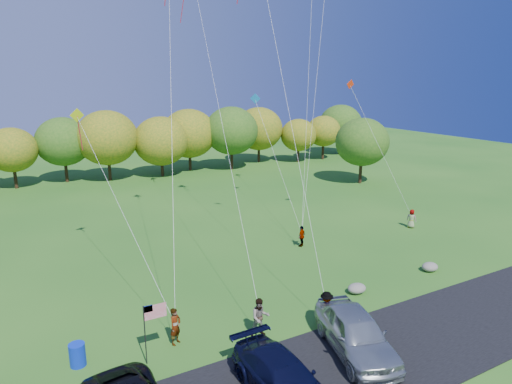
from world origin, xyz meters
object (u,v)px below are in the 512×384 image
minivan_navy (283,379)px  flyer_c (326,309)px  flyer_a (175,326)px  trash_barrel (77,355)px  flyer_d (302,236)px  minivan_silver (356,333)px  flyer_e (411,219)px  flyer_b (260,317)px

minivan_navy → flyer_c: (4.69, 3.42, 0.05)m
flyer_a → minivan_navy: bearing=-100.1°
flyer_a → trash_barrel: 4.21m
flyer_d → trash_barrel: 17.68m
minivan_silver → flyer_e: (15.57, 11.08, -0.24)m
flyer_d → flyer_e: 10.16m
minivan_silver → flyer_c: minivan_silver is taller
flyer_a → flyer_d: bearing=-1.4°
flyer_d → flyer_e: flyer_d is taller
flyer_a → flyer_c: (6.98, -2.06, 0.00)m
flyer_b → flyer_c: flyer_b is taller
flyer_b → flyer_c: 3.37m
minivan_silver → flyer_c: size_ratio=3.14×
flyer_c → trash_barrel: (-11.15, 2.52, -0.38)m
flyer_d → flyer_b: bearing=16.1°
minivan_navy → flyer_e: size_ratio=3.48×
minivan_silver → flyer_d: (5.45, 11.96, -0.23)m
flyer_b → trash_barrel: (-7.88, 1.73, -0.43)m
minivan_navy → flyer_e: minivan_navy is taller
flyer_c → flyer_d: (5.11, 9.45, -0.11)m
minivan_navy → flyer_b: size_ratio=2.86×
flyer_d → flyer_e: size_ratio=1.00×
flyer_b → flyer_d: bearing=60.8°
flyer_d → trash_barrel: (-16.26, -6.93, -0.27)m
minivan_navy → minivan_silver: size_ratio=0.96×
flyer_a → minivan_silver: bearing=-67.4°
flyer_e → trash_barrel: (-26.38, -6.05, -0.26)m
flyer_c → trash_barrel: size_ratio=1.75×
flyer_c → flyer_e: flyer_c is taller
flyer_a → flyer_b: 3.92m
flyer_c → flyer_a: bearing=-0.4°
flyer_e → flyer_b: bearing=83.6°
minivan_silver → flyer_c: bearing=98.4°
flyer_b → flyer_e: size_ratio=1.22×
minivan_silver → flyer_d: 13.15m
flyer_b → flyer_e: bearing=37.7°
flyer_d → flyer_a: bearing=1.6°
trash_barrel → flyer_d: bearing=23.1°
minivan_silver → flyer_e: 19.11m
minivan_silver → flyer_a: (-6.64, 4.57, -0.13)m
flyer_b → flyer_e: (18.50, 7.78, -0.17)m
flyer_b → flyer_d: flyer_b is taller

